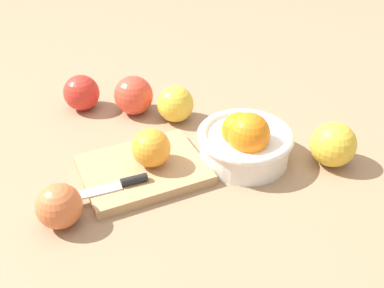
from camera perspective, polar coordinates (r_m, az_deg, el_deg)
The scene contains 10 objects.
ground_plane at distance 0.87m, azimuth -3.51°, elevation 0.40°, with size 2.40×2.40×0.00m, color #997556.
bowl at distance 0.80m, azimuth 6.87°, elevation 0.40°, with size 0.18×0.18×0.11m.
cutting_board at distance 0.78m, azimuth -6.36°, elevation -3.36°, with size 0.21×0.16×0.02m, color tan.
orange_on_board at distance 0.76m, azimuth -5.34°, elevation -0.51°, with size 0.07×0.07×0.07m, color orange.
knife at distance 0.73m, azimuth -10.04°, elevation -5.34°, with size 0.16×0.02×0.01m.
apple_back_right at distance 0.70m, azimuth -16.91°, elevation -7.74°, with size 0.07×0.07×0.07m, color #CC6638.
apple_front_left at distance 0.92m, azimuth -2.17°, elevation 5.22°, with size 0.08×0.08×0.08m, color gold.
apple_front_center at distance 0.95m, azimuth -7.62°, elevation 6.30°, with size 0.08×0.08×0.08m, color #D6422D.
apple_front_right at distance 0.99m, azimuth -14.19°, elevation 6.48°, with size 0.08×0.08×0.08m, color red.
apple_back_left at distance 0.83m, azimuth 17.91°, elevation -0.05°, with size 0.08×0.08×0.08m, color gold.
Camera 1 is at (0.24, 0.68, 0.49)m, focal length 40.95 mm.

